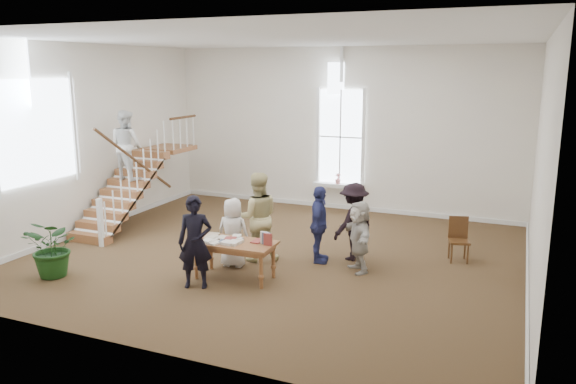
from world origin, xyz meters
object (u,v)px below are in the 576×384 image
at_px(elderly_woman, 233,232).
at_px(woman_cluster_a, 319,225).
at_px(side_chair, 459,237).
at_px(floor_plant, 54,248).
at_px(police_officer, 195,242).
at_px(person_yellow, 257,217).
at_px(woman_cluster_b, 354,221).
at_px(woman_cluster_c, 359,236).
at_px(library_table, 233,245).

relative_size(elderly_woman, woman_cluster_a, 0.88).
bearing_deg(side_chair, floor_plant, -166.34).
xyz_separation_m(elderly_woman, floor_plant, (-2.87, -1.84, -0.12)).
relative_size(police_officer, person_yellow, 0.92).
distance_m(woman_cluster_b, floor_plant, 5.92).
bearing_deg(woman_cluster_b, police_officer, -15.73).
distance_m(woman_cluster_a, floor_plant, 5.17).
xyz_separation_m(police_officer, woman_cluster_c, (2.51, 1.94, -0.14)).
bearing_deg(police_officer, side_chair, 17.00).
bearing_deg(woman_cluster_b, library_table, -17.96).
distance_m(woman_cluster_a, side_chair, 2.92).
distance_m(police_officer, elderly_woman, 1.26).
bearing_deg(floor_plant, police_officer, 12.10).
bearing_deg(person_yellow, floor_plant, 5.65).
height_order(woman_cluster_b, side_chair, woman_cluster_b).
height_order(elderly_woman, woman_cluster_c, woman_cluster_c).
height_order(floor_plant, side_chair, floor_plant).
height_order(elderly_woman, woman_cluster_b, woman_cluster_b).
height_order(library_table, woman_cluster_b, woman_cluster_b).
relative_size(police_officer, woman_cluster_b, 1.05).
distance_m(library_table, elderly_woman, 0.69).
height_order(library_table, police_officer, police_officer).
bearing_deg(library_table, person_yellow, 89.32).
xyz_separation_m(police_officer, woman_cluster_a, (1.61, 2.14, -0.05)).
xyz_separation_m(elderly_woman, woman_cluster_a, (1.51, 0.89, 0.10)).
bearing_deg(library_table, woman_cluster_b, 46.00).
bearing_deg(floor_plant, elderly_woman, 32.71).
height_order(library_table, floor_plant, floor_plant).
relative_size(woman_cluster_a, floor_plant, 1.38).
bearing_deg(side_chair, woman_cluster_b, -174.88).
bearing_deg(woman_cluster_c, library_table, -93.16).
relative_size(woman_cluster_a, woman_cluster_c, 1.12).
bearing_deg(side_chair, library_table, -160.37).
bearing_deg(woman_cluster_b, elderly_woman, -32.84).
bearing_deg(woman_cluster_a, police_officer, 131.16).
bearing_deg(woman_cluster_a, floor_plant, 110.08).
relative_size(person_yellow, woman_cluster_a, 1.17).
bearing_deg(woman_cluster_c, floor_plant, -99.29).
relative_size(police_officer, woman_cluster_c, 1.20).
bearing_deg(person_yellow, side_chair, 172.01).
relative_size(library_table, police_officer, 0.92).
xyz_separation_m(floor_plant, side_chair, (7.02, 3.96, -0.07)).
relative_size(woman_cluster_c, floor_plant, 1.23).
bearing_deg(library_table, side_chair, 34.11).
distance_m(library_table, side_chair, 4.71).
bearing_deg(floor_plant, woman_cluster_c, 25.64).
height_order(woman_cluster_a, floor_plant, woman_cluster_a).
relative_size(elderly_woman, side_chair, 1.53).
bearing_deg(woman_cluster_a, library_table, 129.48).
bearing_deg(side_chair, police_officer, -157.36).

